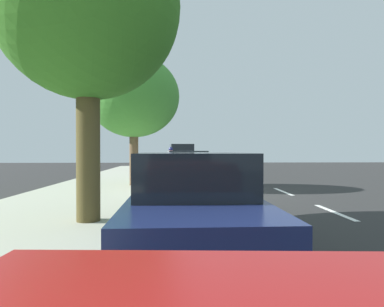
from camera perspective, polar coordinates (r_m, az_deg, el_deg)
The scene contains 14 objects.
ground at distance 12.34m, azimuth 2.61°, elevation -6.65°, with size 58.45×58.45×0.00m, color #2B2B2B.
sidewalk at distance 12.65m, azimuth -16.05°, elevation -6.21°, with size 4.32×36.53×0.13m, color #ABAD99.
curb_edge at distance 12.31m, azimuth -5.82°, elevation -6.38°, with size 0.16×36.53×0.13m, color gray.
lane_stripe_centre at distance 13.24m, azimuth 14.98°, elevation -6.16°, with size 0.14×35.80×0.01m.
lane_stripe_bike_edge at distance 12.31m, azimuth 1.07°, elevation -6.65°, with size 0.12×36.53×0.01m, color white.
parked_suv_grey_nearest at distance 26.22m, azimuth -1.80°, elevation -0.55°, with size 2.21×4.81×1.99m.
parked_sedan_white_second at distance 14.40m, azimuth -0.43°, elevation -2.60°, with size 2.01×4.49×1.52m.
parked_sedan_dark_blue_mid at distance 5.07m, azimuth 0.07°, elevation -8.58°, with size 1.91×4.44×1.52m.
bicycle_at_curb at distance 20.72m, azimuth -3.04°, elevation -2.70°, with size 1.22×1.26×0.73m.
cyclist_with_backpack at distance 21.12m, azimuth -3.60°, elevation -0.74°, with size 0.56×0.52×1.73m.
street_tree_near_cyclist at distance 14.21m, azimuth -9.70°, elevation 9.32°, with size 3.69×3.69×5.26m.
street_tree_mid_block at distance 7.74m, azimuth -17.02°, elevation 22.31°, with size 3.72×3.72×6.22m.
pedestrian_on_phone at distance 23.68m, azimuth -9.89°, elevation -0.46°, with size 0.37×0.57×1.74m.
fire_hydrant at distance 12.99m, azimuth -7.52°, elevation -3.85°, with size 0.22×0.22×0.84m.
Camera 1 is at (1.03, 12.19, 1.56)m, focal length 31.92 mm.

